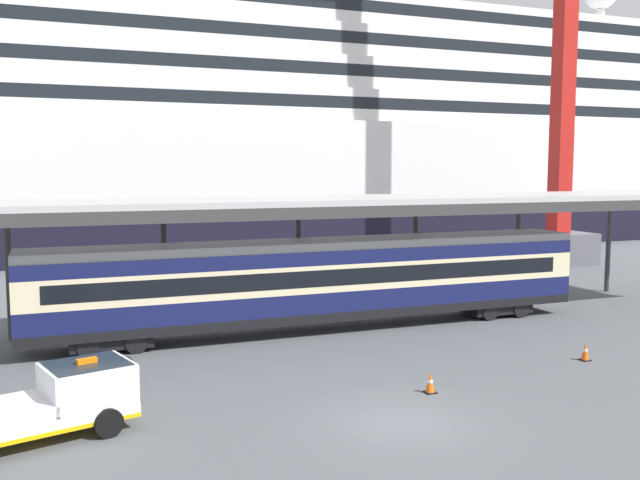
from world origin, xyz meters
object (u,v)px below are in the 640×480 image
Objects in this scene: service_truck at (54,401)px; traffic_cone_near at (585,352)px; cruise_ship at (212,134)px; traffic_cone_mid at (430,383)px; train_carriage at (321,280)px; quay_bollard at (126,369)px.

service_truck is 8.02× the size of traffic_cone_near.
cruise_ship is 240.39× the size of traffic_cone_mid.
traffic_cone_mid is at bearing -89.42° from train_carriage.
service_truck is at bearing -178.01° from traffic_cone_near.
traffic_cone_near is at bearing -47.80° from train_carriage.
train_carriage is 9.77m from traffic_cone_mid.
quay_bollard reaches higher than traffic_cone_mid.
quay_bollard is (-16.63, 3.35, 0.18)m from traffic_cone_near.
train_carriage is at bearing 132.20° from traffic_cone_near.
traffic_cone_mid is (-7.48, -1.21, -0.01)m from traffic_cone_near.
cruise_ship is at bearing 85.02° from train_carriage.
service_truck is (-14.54, -45.36, -9.58)m from cruise_ship.
traffic_cone_mid is at bearing -2.77° from service_truck.
quay_bollard is at bearing 168.62° from traffic_cone_near.
cruise_ship is 44.27m from quay_bollard.
traffic_cone_mid is (11.47, -0.55, -0.66)m from service_truck.
service_truck is at bearing 177.23° from traffic_cone_mid.
service_truck is at bearing -141.59° from train_carriage.
traffic_cone_mid is at bearing -93.83° from cruise_ship.
cruise_ship is 46.06m from traffic_cone_near.
quay_bollard is at bearing -151.07° from train_carriage.
service_truck is 4.65m from quay_bollard.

